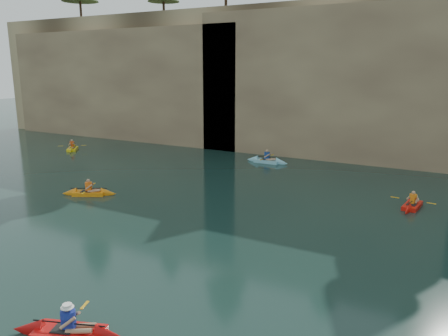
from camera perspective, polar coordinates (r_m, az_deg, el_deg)
The scene contains 11 objects.
ground at distance 15.02m, azimuth -13.07°, elevation -14.19°, with size 160.00×160.00×0.00m, color black.
cliff at distance 40.84m, azimuth 16.21°, elevation 11.44°, with size 70.00×16.00×12.00m, color tan.
cliff_slab_west at distance 43.60m, azimuth -13.38°, elevation 10.72°, with size 26.00×2.40×10.56m, color tan.
cliff_slab_center at distance 33.19m, azimuth 16.67°, elevation 10.63°, with size 24.00×2.40×11.40m, color tan.
sea_cave_west at distance 42.04m, azimuth -11.70°, elevation 6.24°, with size 4.50×1.00×4.00m, color black.
sea_cave_center at distance 34.75m, azimuth 6.28°, elevation 4.38°, with size 3.50×1.00×3.20m, color black.
main_kayaker at distance 12.58m, azimuth -19.53°, elevation -19.58°, with size 3.25×2.08×1.18m.
kayaker_orange at distance 24.82m, azimuth -17.21°, elevation -3.10°, with size 2.92×2.00×1.12m.
kayaker_red_far at distance 23.58m, azimuth 23.38°, elevation -4.46°, with size 2.12×2.95×1.06m.
kayaker_yellow at distance 38.64m, azimuth -19.19°, elevation 2.41°, with size 2.28×2.60×1.14m.
kayaker_ltblue_mid at distance 31.85m, azimuth 5.63°, elevation 0.95°, with size 3.20×2.40×1.22m.
Camera 1 is at (9.15, -9.79, 6.79)m, focal length 35.00 mm.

